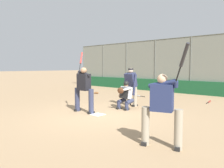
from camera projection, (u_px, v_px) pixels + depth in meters
name	position (u px, v px, depth m)	size (l,w,h in m)	color
ground_plane	(98.00, 115.00, 7.94)	(160.00, 160.00, 0.00)	#9E7F5B
home_plate_marker	(98.00, 114.00, 7.94)	(0.43, 0.43, 0.01)	white
backstop_fence	(191.00, 64.00, 13.91)	(20.94, 0.08, 3.67)	#515651
padding_wall	(189.00, 87.00, 13.96)	(20.45, 0.18, 0.84)	#19512D
bleachers_beyond	(215.00, 83.00, 15.68)	(14.60, 3.05, 1.80)	slate
batter_at_plate	(84.00, 88.00, 8.28)	(1.11, 0.63, 2.33)	#2D334C
catcher_behind_plate	(125.00, 95.00, 8.94)	(0.61, 0.72, 1.16)	#2D334C
umpire_home	(131.00, 86.00, 9.61)	(0.68, 0.43, 1.68)	gray
batter_on_deck	(162.00, 108.00, 4.67)	(1.13, 0.55, 2.19)	gray
spare_bat_near_backstop	(138.00, 96.00, 12.87)	(0.87, 0.20, 0.07)	black
spare_bat_by_padding	(125.00, 91.00, 15.51)	(0.31, 0.79, 0.07)	black
spare_bat_third_base_side	(209.00, 102.00, 10.63)	(0.16, 0.88, 0.07)	black
fielding_glove_on_dirt	(96.00, 93.00, 14.10)	(0.31, 0.24, 0.11)	brown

